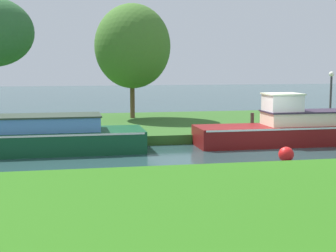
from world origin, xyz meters
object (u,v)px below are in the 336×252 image
at_px(forest_narrowboat, 15,137).
at_px(lamp_post, 331,92).
at_px(channel_buoy, 286,154).
at_px(willow_tree_centre, 133,46).
at_px(maroon_barge, 310,128).
at_px(mooring_post_near, 252,122).

height_order(forest_narrowboat, lamp_post, lamp_post).
relative_size(forest_narrowboat, channel_buoy, 18.47).
relative_size(willow_tree_centre, channel_buoy, 11.62).
height_order(forest_narrowboat, willow_tree_centre, willow_tree_centre).
xyz_separation_m(forest_narrowboat, willow_tree_centre, (5.44, 7.59, 3.65)).
xyz_separation_m(maroon_barge, forest_narrowboat, (-11.99, 0.00, -0.03)).
bearing_deg(mooring_post_near, willow_tree_centre, 126.98).
xyz_separation_m(forest_narrowboat, lamp_post, (14.13, 2.22, 1.43)).
distance_m(willow_tree_centre, mooring_post_near, 8.33).
distance_m(willow_tree_centre, lamp_post, 10.46).
xyz_separation_m(maroon_barge, lamp_post, (2.14, 2.22, 1.39)).
bearing_deg(maroon_barge, lamp_post, 46.03).
distance_m(lamp_post, channel_buoy, 7.71).
bearing_deg(forest_narrowboat, channel_buoy, -20.75).
bearing_deg(willow_tree_centre, mooring_post_near, -53.02).
bearing_deg(channel_buoy, forest_narrowboat, 159.25).
relative_size(maroon_barge, channel_buoy, 17.75).
height_order(lamp_post, channel_buoy, lamp_post).
distance_m(forest_narrowboat, lamp_post, 14.38).
height_order(maroon_barge, lamp_post, lamp_post).
height_order(maroon_barge, channel_buoy, maroon_barge).
height_order(mooring_post_near, channel_buoy, mooring_post_near).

